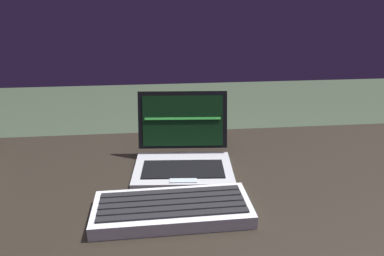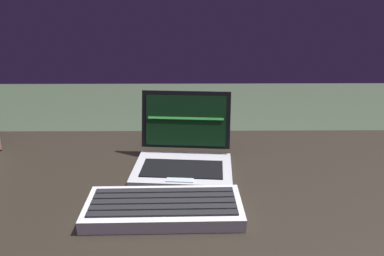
# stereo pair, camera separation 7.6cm
# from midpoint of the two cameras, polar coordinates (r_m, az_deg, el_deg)

# --- Properties ---
(desk) EXTENTS (1.60, 0.71, 0.76)m
(desk) POSITION_cam_midpoint_polar(r_m,az_deg,el_deg) (0.91, -0.01, -14.74)
(desk) COLOR black
(desk) RESTS_ON ground
(laptop_front) EXTENTS (0.26, 0.24, 0.18)m
(laptop_front) POSITION_cam_midpoint_polar(r_m,az_deg,el_deg) (0.92, 0.98, -4.28)
(laptop_front) COLOR #B1B2B8
(laptop_front) RESTS_ON desk
(external_keyboard) EXTENTS (0.33, 0.14, 0.03)m
(external_keyboard) POSITION_cam_midpoint_polar(r_m,az_deg,el_deg) (0.75, -1.67, -12.91)
(external_keyboard) COLOR silver
(external_keyboard) RESTS_ON desk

